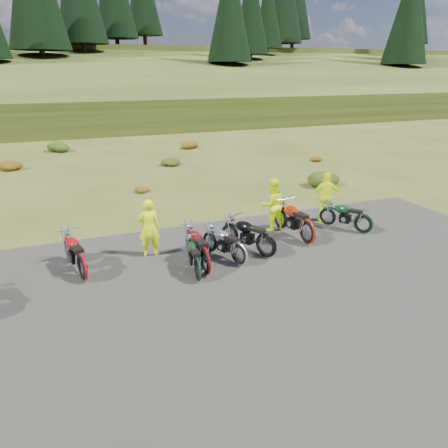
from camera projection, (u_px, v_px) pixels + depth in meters
name	position (u px, v px, depth m)	size (l,w,h in m)	color
ground	(223.00, 271.00, 12.45)	(300.00, 300.00, 0.00)	#394617
gravel_pad	(254.00, 304.00, 10.71)	(20.00, 12.00, 0.04)	black
hill_slope	(76.00, 114.00, 56.02)	(300.00, 46.00, 3.00)	#2C3913
hill_plateau	(56.00, 92.00, 108.31)	(300.00, 90.00, 9.17)	#2C3913
conifer_26	(230.00, 6.00, 58.20)	(6.16, 6.16, 16.00)	black
conifer_27	(251.00, 8.00, 65.34)	(5.72, 5.72, 15.00)	black
conifer_28	(268.00, 10.00, 72.49)	(5.28, 5.28, 14.00)	black
conifer_31	(410.00, 10.00, 67.80)	(7.04, 7.04, 18.00)	black
conifer_32	(411.00, 11.00, 74.95)	(6.60, 6.60, 17.00)	black
conifer_33	(412.00, 12.00, 82.09)	(6.16, 6.16, 16.00)	black
conifer_34	(413.00, 13.00, 89.24)	(5.72, 5.72, 15.00)	black
conifer_35	(414.00, 14.00, 96.39)	(5.28, 5.28, 14.00)	black
conifer_36	(416.00, 3.00, 102.69)	(7.92, 7.92, 20.00)	black
shrub_2	(10.00, 164.00, 24.57)	(1.30, 1.30, 0.77)	brown
shrub_3	(60.00, 145.00, 30.20)	(1.56, 1.56, 0.92)	#20340D
shrub_4	(140.00, 188.00, 20.25)	(0.77, 0.77, 0.45)	brown
shrub_5	(170.00, 161.00, 25.88)	(1.03, 1.03, 0.61)	#20340D
shrub_6	(189.00, 143.00, 31.51)	(1.30, 1.30, 0.77)	brown
shrub_7	(325.00, 176.00, 21.46)	(1.56, 1.56, 0.92)	#20340D
shrub_8	(314.00, 158.00, 27.19)	(0.77, 0.77, 0.45)	brown
motorcycle_1	(84.00, 281.00, 11.85)	(2.15, 0.72, 1.13)	maroon
motorcycle_2	(198.00, 281.00, 11.84)	(1.85, 0.62, 0.97)	black
motorcycle_3	(239.00, 266.00, 12.77)	(1.98, 0.66, 1.04)	#BABABF
motorcycle_4	(206.00, 275.00, 12.21)	(2.20, 0.73, 1.15)	#4F0D0D
motorcycle_5	(266.00, 258.00, 13.32)	(2.16, 0.72, 1.13)	black
motorcycle_6	(306.00, 244.00, 14.32)	(2.35, 0.78, 1.23)	maroon
motorcycle_7	(362.00, 234.00, 15.25)	(2.00, 0.67, 1.05)	#0E331A
person_middle	(149.00, 229.00, 13.13)	(0.65, 0.43, 1.79)	#D5EA0C
person_right_a	(272.00, 205.00, 15.26)	(0.91, 0.71, 1.87)	#D5EA0C
person_right_b	(326.00, 197.00, 16.20)	(1.09, 0.45, 1.86)	#D5EA0C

